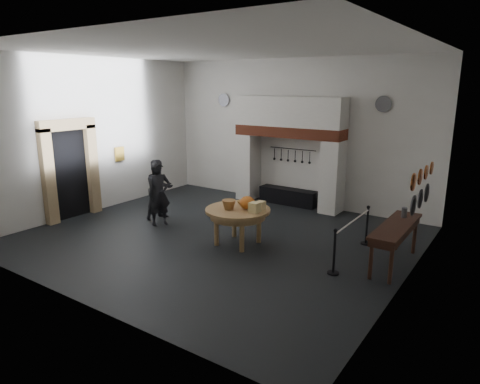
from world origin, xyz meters
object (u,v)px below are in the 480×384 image
Objects in this scene: work_table at (238,210)px; side_table at (396,226)px; iron_range at (288,196)px; visitor_far at (159,189)px; barrier_post_near at (334,253)px; barrier_post_far at (367,226)px; visitor_near at (159,194)px.

side_table is (3.42, 0.82, 0.03)m from work_table.
visitor_far reaches higher than iron_range.
iron_range is 2.11× the size of barrier_post_near.
barrier_post_near is (2.55, -0.29, -0.39)m from work_table.
side_table is 1.31m from barrier_post_far.
barrier_post_near is at bearing -6.52° from work_table.
barrier_post_far is (0.00, 2.00, 0.00)m from barrier_post_near.
visitor_near is at bearing 179.89° from work_table.
side_table and barrier_post_near have the same top height.
iron_range is 1.10× the size of visitor_near.
work_table is 2.59m from barrier_post_near.
barrier_post_far is (5.53, 1.30, -0.40)m from visitor_far.
barrier_post_far reaches higher than iron_range.
side_table is at bearing -65.72° from visitor_far.
side_table is (4.10, -2.99, 0.62)m from iron_range.
visitor_near is 0.57m from visitor_far.
side_table is (6.00, 0.82, 0.01)m from visitor_near.
visitor_far is at bearing 70.37° from visitor_near.
visitor_far is 0.77× the size of side_table.
visitor_near is 1.91× the size of barrier_post_far.
side_table is 1.48m from barrier_post_near.
visitor_near is 1.02× the size of visitor_far.
barrier_post_near is (5.13, -0.30, -0.41)m from visitor_near.
barrier_post_near is at bearing -51.81° from iron_range.
barrier_post_far is at bearing -46.24° from visitor_near.
visitor_near is at bearing -172.24° from side_table.
iron_range is 4.15m from visitor_far.
side_table is 2.44× the size of barrier_post_near.
visitor_near reaches higher than visitor_far.
visitor_far is at bearing 172.26° from work_table.
barrier_post_far is (5.13, 1.70, -0.41)m from visitor_near.
iron_range is 5.11m from side_table.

